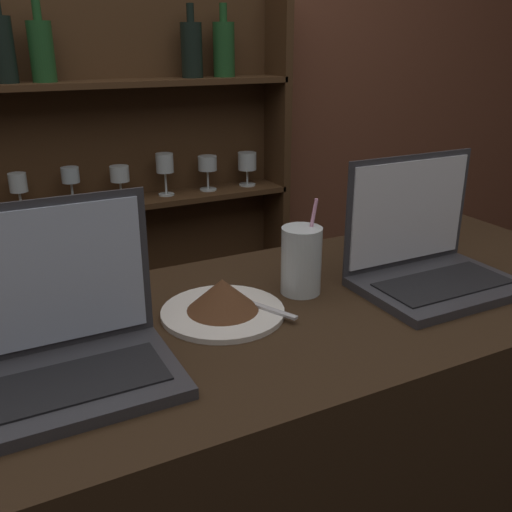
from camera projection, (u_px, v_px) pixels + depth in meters
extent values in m
cube|color=brown|center=(58.00, 68.00, 1.89)|extent=(7.00, 0.06, 2.70)
cube|color=#472D19|center=(276.00, 204.00, 2.31)|extent=(0.03, 0.18, 1.63)
cube|color=#472D19|center=(96.00, 222.00, 2.08)|extent=(1.44, 0.02, 1.63)
cube|color=#472D19|center=(109.00, 312.00, 2.12)|extent=(1.40, 0.18, 0.02)
cube|color=#472D19|center=(99.00, 206.00, 1.98)|extent=(1.40, 0.18, 0.02)
cube|color=#472D19|center=(86.00, 84.00, 1.84)|extent=(1.40, 0.18, 0.02)
cylinder|color=silver|center=(22.00, 212.00, 1.87)|extent=(0.05, 0.05, 0.01)
cylinder|color=silver|center=(21.00, 201.00, 1.86)|extent=(0.01, 0.01, 0.06)
cylinder|color=silver|center=(18.00, 182.00, 1.83)|extent=(0.06, 0.06, 0.06)
cylinder|color=silver|center=(74.00, 206.00, 1.94)|extent=(0.05, 0.05, 0.01)
cylinder|color=silver|center=(72.00, 194.00, 1.92)|extent=(0.01, 0.01, 0.08)
cylinder|color=silver|center=(70.00, 175.00, 1.90)|extent=(0.06, 0.06, 0.05)
cylinder|color=silver|center=(122.00, 200.00, 2.01)|extent=(0.06, 0.06, 0.01)
cylinder|color=silver|center=(121.00, 190.00, 2.00)|extent=(0.01, 0.01, 0.06)
cylinder|color=silver|center=(120.00, 174.00, 1.98)|extent=(0.07, 0.07, 0.05)
cylinder|color=silver|center=(166.00, 194.00, 2.08)|extent=(0.06, 0.06, 0.01)
cylinder|color=silver|center=(166.00, 183.00, 2.07)|extent=(0.01, 0.01, 0.08)
cylinder|color=silver|center=(165.00, 163.00, 2.04)|extent=(0.06, 0.06, 0.07)
cylinder|color=silver|center=(208.00, 189.00, 2.15)|extent=(0.06, 0.06, 0.01)
cylinder|color=silver|center=(208.00, 179.00, 2.14)|extent=(0.01, 0.01, 0.07)
cylinder|color=silver|center=(207.00, 163.00, 2.12)|extent=(0.07, 0.07, 0.05)
cylinder|color=silver|center=(247.00, 185.00, 2.22)|extent=(0.06, 0.06, 0.01)
cylinder|color=silver|center=(247.00, 177.00, 2.21)|extent=(0.01, 0.01, 0.06)
cylinder|color=silver|center=(247.00, 161.00, 2.19)|extent=(0.07, 0.07, 0.07)
cylinder|color=#1E4C23|center=(224.00, 50.00, 2.01)|extent=(0.08, 0.08, 0.18)
cylinder|color=#1E4C23|center=(223.00, 12.00, 1.97)|extent=(0.03, 0.03, 0.06)
cylinder|color=black|center=(3.00, 50.00, 1.70)|extent=(0.07, 0.07, 0.19)
cylinder|color=black|center=(192.00, 50.00, 1.96)|extent=(0.07, 0.07, 0.18)
cylinder|color=black|center=(190.00, 13.00, 1.91)|extent=(0.03, 0.03, 0.06)
cylinder|color=#1E4C23|center=(42.00, 52.00, 1.75)|extent=(0.08, 0.08, 0.18)
cylinder|color=#1E4C23|center=(36.00, 10.00, 1.71)|extent=(0.03, 0.03, 0.06)
cube|color=#333338|center=(71.00, 385.00, 0.80)|extent=(0.30, 0.20, 0.02)
cube|color=black|center=(72.00, 382.00, 0.79)|extent=(0.26, 0.11, 0.00)
cube|color=#333338|center=(49.00, 277.00, 0.84)|extent=(0.30, 0.00, 0.24)
cube|color=silver|center=(49.00, 277.00, 0.83)|extent=(0.28, 0.01, 0.21)
cube|color=#333338|center=(439.00, 286.00, 1.12)|extent=(0.31, 0.22, 0.02)
cube|color=black|center=(444.00, 283.00, 1.11)|extent=(0.26, 0.12, 0.00)
cube|color=#333338|center=(408.00, 211.00, 1.17)|extent=(0.31, 0.00, 0.23)
cube|color=white|center=(409.00, 211.00, 1.16)|extent=(0.28, 0.01, 0.21)
cylinder|color=silver|center=(223.00, 312.00, 1.02)|extent=(0.22, 0.22, 0.01)
cone|color=#51301C|center=(222.00, 295.00, 1.01)|extent=(0.13, 0.13, 0.06)
cube|color=#B7B7BC|center=(257.00, 305.00, 1.03)|extent=(0.08, 0.16, 0.00)
cylinder|color=silver|center=(301.00, 261.00, 1.09)|extent=(0.08, 0.08, 0.13)
cylinder|color=#EA9EC6|center=(308.00, 246.00, 1.09)|extent=(0.04, 0.01, 0.18)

